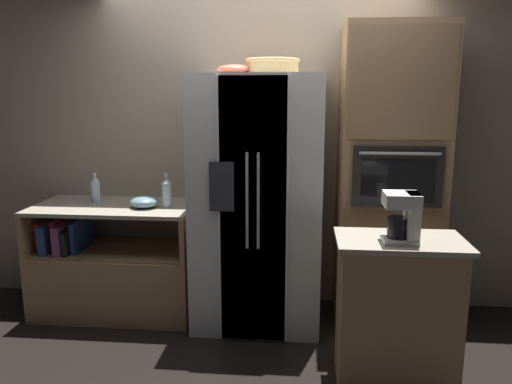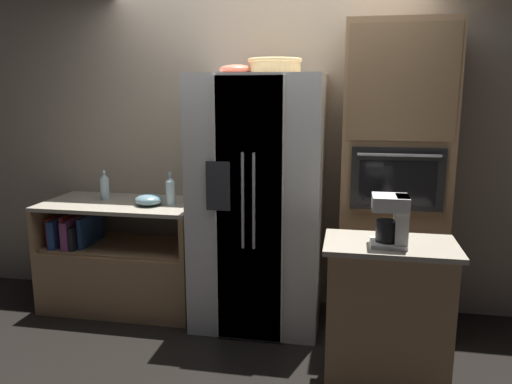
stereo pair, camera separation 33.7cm
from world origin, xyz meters
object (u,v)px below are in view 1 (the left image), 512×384
Objects in this scene: wall_oven at (389,179)px; coffee_maker at (404,216)px; fruit_bowl at (234,69)px; wicker_basket at (273,66)px; bottle_tall at (167,192)px; bottle_short at (95,189)px; mixing_bowl at (144,202)px; refrigerator at (258,202)px.

wall_oven reaches higher than coffee_maker.
wicker_basket is at bearing 8.45° from fruit_bowl.
fruit_bowl reaches higher than bottle_tall.
bottle_short is at bearing 178.66° from wall_oven.
bottle_tall is (-1.68, -0.06, -0.12)m from wall_oven.
wicker_basket is 1.85× the size of mixing_bowl.
bottle_short is at bearing 174.15° from refrigerator.
fruit_bowl is 1.06m from bottle_tall.
bottle_tall is 1.84m from coffee_maker.
coffee_maker is (-0.07, -0.94, -0.05)m from wall_oven.
wall_oven is 1.69m from bottle_tall.
mixing_bowl is at bearing -174.58° from fruit_bowl.
refrigerator is at bearing -1.78° from bottle_tall.
wall_oven is at bearing 85.96° from coffee_maker.
fruit_bowl is 1.21m from mixing_bowl.
mixing_bowl is (0.45, -0.15, -0.06)m from bottle_short.
bottle_short is 0.48m from mixing_bowl.
coffee_maker is (1.09, -0.91, -0.85)m from fruit_bowl.
refrigerator is 1.33m from bottle_short.
wall_oven is at bearing -1.34° from bottle_short.
wicker_basket is at bearing 179.22° from wall_oven.
bottle_short is at bearing 156.11° from coffee_maker.
wicker_basket is 1.51× the size of bottle_tall.
fruit_bowl is at bearing 5.42° from mixing_bowl.
fruit_bowl is at bearing 140.16° from coffee_maker.
fruit_bowl is at bearing 3.31° from bottle_tall.
fruit_bowl is (-0.28, -0.04, -0.03)m from wicker_basket.
wall_oven is at bearing 2.95° from mixing_bowl.
fruit_bowl is 1.48m from bottle_short.
coffee_maker reaches higher than bottle_short.
fruit_bowl reaches higher than bottle_short.
wicker_basket is at bearing -1.68° from bottle_short.
wicker_basket reaches higher than bottle_tall.
wicker_basket is (0.10, 0.09, 1.00)m from refrigerator.
bottle_short is (-1.15, 0.08, -0.93)m from fruit_bowl.
mixing_bowl is (-0.98, -0.11, -1.02)m from wicker_basket.
refrigerator is at bearing -16.55° from fruit_bowl.
mixing_bowl is at bearing -173.72° from wicker_basket.
wall_oven reaches higher than bottle_short.
wall_oven is 8.46× the size of bottle_tall.
fruit_bowl is at bearing -178.55° from wall_oven.
wall_oven is 10.34× the size of mixing_bowl.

